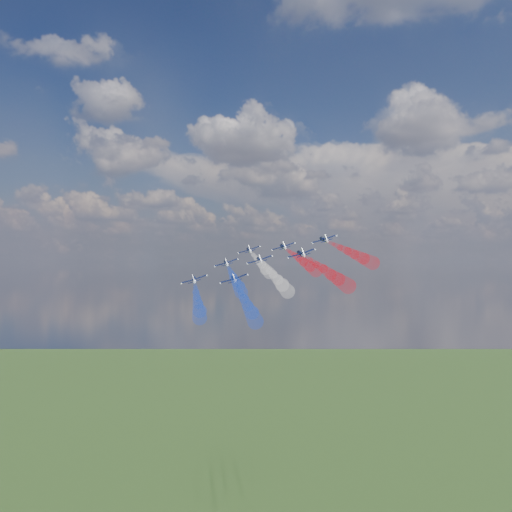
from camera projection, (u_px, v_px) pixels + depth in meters
The scene contains 16 objects.
jet_lead at pixel (249, 250), 195.57m from camera, with size 8.38×10.47×2.79m, color black, non-canonical shape.
trail_lead at pixel (259, 261), 171.24m from camera, with size 3.49×40.46×3.49m, color white, non-canonical shape.
jet_inner_left at pixel (226, 263), 181.60m from camera, with size 8.38×10.47×2.79m, color black, non-canonical shape.
trail_inner_left at pixel (234, 277), 157.27m from camera, with size 3.49×40.46×3.49m, color blue, non-canonical shape.
jet_inner_right at pixel (283, 247), 183.14m from camera, with size 8.38×10.47×2.79m, color black, non-canonical shape.
trail_inner_right at pixel (299, 258), 158.81m from camera, with size 3.49×40.46×3.49m, color red, non-canonical shape.
jet_outer_left at pixel (194, 280), 168.34m from camera, with size 8.38×10.47×2.79m, color black, non-canonical shape.
trail_outer_left at pixel (197, 298), 144.01m from camera, with size 3.49×40.46×3.49m, color blue, non-canonical shape.
jet_center_third at pixel (259, 260), 169.30m from camera, with size 8.38×10.47×2.79m, color black, non-canonical shape.
trail_center_third at pixel (273, 275), 144.97m from camera, with size 3.49×40.46×3.49m, color white, non-canonical shape.
jet_outer_right at pixel (324, 240), 173.35m from camera, with size 8.38×10.47×2.79m, color black, non-canonical shape.
trail_outer_right at pixel (347, 251), 149.02m from camera, with size 3.49×40.46×3.49m, color red, non-canonical shape.
jet_rear_left at pixel (234, 279), 155.80m from camera, with size 8.38×10.47×2.79m, color black, non-canonical shape.
trail_rear_left at pixel (244, 299), 131.47m from camera, with size 3.49×40.46×3.49m, color blue, non-canonical shape.
jet_rear_right at pixel (301, 254), 157.38m from camera, with size 8.38×10.47×2.79m, color black, non-canonical shape.
trail_rear_right at pixel (323, 269), 133.05m from camera, with size 3.49×40.46×3.49m, color red, non-canonical shape.
Camera 1 is at (65.51, -149.66, 157.22)m, focal length 38.93 mm.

